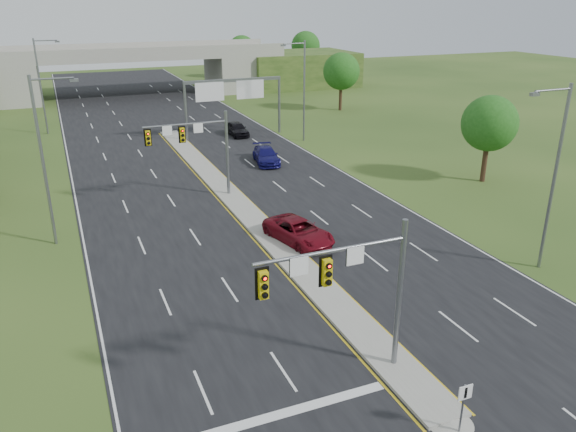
{
  "coord_description": "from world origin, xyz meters",
  "views": [
    {
      "loc": [
        -12.34,
        -17.43,
        15.28
      ],
      "look_at": [
        -0.25,
        11.63,
        3.0
      ],
      "focal_mm": 35.0,
      "sensor_mm": 36.0,
      "label": 1
    }
  ],
  "objects_px": {
    "signal_mast_near": "(354,281)",
    "car_far_b": "(266,155)",
    "sign_gantry": "(232,92)",
    "car_far_a": "(299,231)",
    "signal_mast_far": "(199,142)",
    "keep_right_sign": "(464,401)",
    "overpass": "(130,74)",
    "car_far_c": "(237,129)"
  },
  "relations": [
    {
      "from": "overpass",
      "to": "car_far_c",
      "type": "xyz_separation_m",
      "value": [
        7.19,
        -34.71,
        -2.73
      ]
    },
    {
      "from": "car_far_b",
      "to": "overpass",
      "type": "bearing_deg",
      "value": 107.82
    },
    {
      "from": "car_far_a",
      "to": "sign_gantry",
      "type": "bearing_deg",
      "value": 66.49
    },
    {
      "from": "signal_mast_near",
      "to": "car_far_c",
      "type": "distance_m",
      "value": 46.51
    },
    {
      "from": "car_far_c",
      "to": "keep_right_sign",
      "type": "bearing_deg",
      "value": -99.62
    },
    {
      "from": "sign_gantry",
      "to": "overpass",
      "type": "height_order",
      "value": "overpass"
    },
    {
      "from": "car_far_c",
      "to": "car_far_a",
      "type": "bearing_deg",
      "value": -101.71
    },
    {
      "from": "signal_mast_far",
      "to": "keep_right_sign",
      "type": "distance_m",
      "value": 29.71
    },
    {
      "from": "sign_gantry",
      "to": "car_far_c",
      "type": "bearing_deg",
      "value": 36.25
    },
    {
      "from": "car_far_a",
      "to": "car_far_c",
      "type": "height_order",
      "value": "car_far_c"
    },
    {
      "from": "sign_gantry",
      "to": "car_far_a",
      "type": "xyz_separation_m",
      "value": [
        -5.18,
        -30.94,
        -4.45
      ]
    },
    {
      "from": "signal_mast_near",
      "to": "sign_gantry",
      "type": "relative_size",
      "value": 0.6
    },
    {
      "from": "sign_gantry",
      "to": "car_far_b",
      "type": "height_order",
      "value": "sign_gantry"
    },
    {
      "from": "signal_mast_far",
      "to": "car_far_a",
      "type": "bearing_deg",
      "value": -71.02
    },
    {
      "from": "sign_gantry",
      "to": "overpass",
      "type": "xyz_separation_m",
      "value": [
        -6.68,
        35.08,
        -1.69
      ]
    },
    {
      "from": "car_far_a",
      "to": "keep_right_sign",
      "type": "bearing_deg",
      "value": -108.63
    },
    {
      "from": "signal_mast_near",
      "to": "overpass",
      "type": "bearing_deg",
      "value": 88.38
    },
    {
      "from": "signal_mast_near",
      "to": "overpass",
      "type": "xyz_separation_m",
      "value": [
        2.26,
        80.07,
        -1.17
      ]
    },
    {
      "from": "signal_mast_near",
      "to": "car_far_a",
      "type": "relative_size",
      "value": 1.26
    },
    {
      "from": "car_far_a",
      "to": "overpass",
      "type": "bearing_deg",
      "value": 77.3
    },
    {
      "from": "sign_gantry",
      "to": "car_far_a",
      "type": "distance_m",
      "value": 31.68
    },
    {
      "from": "signal_mast_far",
      "to": "overpass",
      "type": "height_order",
      "value": "overpass"
    },
    {
      "from": "keep_right_sign",
      "to": "sign_gantry",
      "type": "height_order",
      "value": "sign_gantry"
    },
    {
      "from": "overpass",
      "to": "car_far_a",
      "type": "xyz_separation_m",
      "value": [
        1.5,
        -66.01,
        -2.76
      ]
    },
    {
      "from": "signal_mast_near",
      "to": "car_far_b",
      "type": "relative_size",
      "value": 1.32
    },
    {
      "from": "keep_right_sign",
      "to": "car_far_a",
      "type": "bearing_deg",
      "value": 85.37
    },
    {
      "from": "car_far_b",
      "to": "sign_gantry",
      "type": "bearing_deg",
      "value": 98.16
    },
    {
      "from": "signal_mast_near",
      "to": "car_far_b",
      "type": "height_order",
      "value": "signal_mast_near"
    },
    {
      "from": "signal_mast_far",
      "to": "car_far_a",
      "type": "xyz_separation_m",
      "value": [
        3.76,
        -10.94,
        -3.93
      ]
    },
    {
      "from": "sign_gantry",
      "to": "car_far_b",
      "type": "relative_size",
      "value": 2.19
    },
    {
      "from": "signal_mast_near",
      "to": "keep_right_sign",
      "type": "distance_m",
      "value": 5.94
    },
    {
      "from": "keep_right_sign",
      "to": "overpass",
      "type": "distance_m",
      "value": 84.55
    },
    {
      "from": "signal_mast_near",
      "to": "overpass",
      "type": "relative_size",
      "value": 0.09
    },
    {
      "from": "signal_mast_near",
      "to": "car_far_a",
      "type": "bearing_deg",
      "value": 75.01
    },
    {
      "from": "car_far_a",
      "to": "car_far_b",
      "type": "bearing_deg",
      "value": 61.91
    },
    {
      "from": "overpass",
      "to": "signal_mast_near",
      "type": "bearing_deg",
      "value": -91.62
    },
    {
      "from": "car_far_a",
      "to": "car_far_b",
      "type": "xyz_separation_m",
      "value": [
        4.73,
        18.86,
        -0.01
      ]
    },
    {
      "from": "car_far_b",
      "to": "car_far_c",
      "type": "xyz_separation_m",
      "value": [
        0.96,
        12.45,
        0.04
      ]
    },
    {
      "from": "sign_gantry",
      "to": "overpass",
      "type": "distance_m",
      "value": 35.75
    },
    {
      "from": "signal_mast_far",
      "to": "car_far_a",
      "type": "distance_m",
      "value": 12.22
    },
    {
      "from": "signal_mast_far",
      "to": "overpass",
      "type": "xyz_separation_m",
      "value": [
        2.26,
        55.07,
        -1.17
      ]
    },
    {
      "from": "signal_mast_far",
      "to": "signal_mast_near",
      "type": "bearing_deg",
      "value": -90.0
    }
  ]
}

